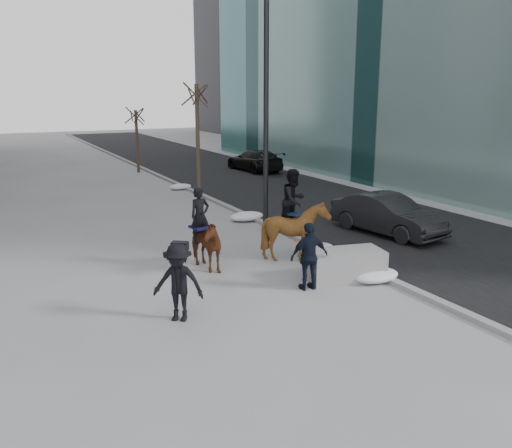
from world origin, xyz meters
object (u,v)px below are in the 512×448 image
car_near (387,215)px  planter (345,265)px  mounted_left (202,240)px  mounted_right (295,224)px

car_near → planter: bearing=-151.7°
planter → car_near: 5.28m
planter → car_near: bearing=37.6°
mounted_left → mounted_right: bearing=-9.1°
planter → mounted_right: bearing=97.3°
mounted_right → car_near: bearing=13.7°
planter → mounted_left: bearing=140.0°
car_near → mounted_left: bearing=175.7°
mounted_left → planter: bearing=-40.0°
planter → mounted_left: 4.04m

